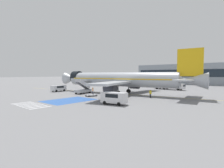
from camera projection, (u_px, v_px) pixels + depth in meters
ground_plane at (114, 94)px, 47.31m from camera, size 600.00×600.00×0.00m
apron_leadline_yellow at (118, 94)px, 47.06m from camera, size 74.47×11.89×0.01m
apron_stand_patch_blue at (69, 100)px, 35.04m from camera, size 6.96×9.78×0.01m
apron_walkway_bar_0 at (21, 103)px, 32.05m from camera, size 0.44×3.60×0.01m
apron_walkway_bar_1 at (24, 103)px, 31.27m from camera, size 0.44×3.60×0.01m
apron_walkway_bar_2 at (27, 104)px, 30.49m from camera, size 0.44×3.60×0.01m
apron_walkway_bar_3 at (30, 105)px, 29.72m from camera, size 0.44×3.60×0.01m
apron_walkway_bar_4 at (34, 106)px, 28.94m from camera, size 0.44×3.60×0.01m
apron_walkway_bar_5 at (37, 107)px, 28.16m from camera, size 0.44×3.60×0.01m
apron_walkway_bar_6 at (41, 108)px, 27.38m from camera, size 0.44×3.60×0.01m
airliner at (120, 80)px, 46.51m from camera, size 41.13×31.85×10.76m
boarding_stairs_forward at (83, 90)px, 47.77m from camera, size 2.92×5.47×4.00m
fuel_tanker at (168, 84)px, 59.91m from camera, size 10.84×3.06×3.40m
service_van_0 at (114, 97)px, 30.23m from camera, size 4.71×2.84×2.11m
service_van_1 at (59, 88)px, 53.13m from camera, size 2.11×4.53×1.84m
baggage_cart at (91, 95)px, 41.49m from camera, size 1.94×2.83×0.87m
ground_crew_0 at (93, 90)px, 45.29m from camera, size 0.45×0.48×1.88m
ground_crew_1 at (150, 93)px, 38.78m from camera, size 0.45×0.48×1.81m
traffic_cone_0 at (106, 95)px, 41.53m from camera, size 0.57×0.57×0.63m
terminal_building at (211, 74)px, 86.03m from camera, size 75.54×12.10×10.53m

